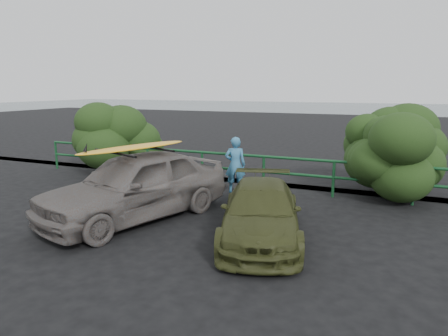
# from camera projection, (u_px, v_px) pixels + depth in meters

# --- Properties ---
(ground) EXTENTS (80.00, 80.00, 0.00)m
(ground) POSITION_uv_depth(u_px,v_px,m) (135.00, 245.00, 7.66)
(ground) COLOR black
(ocean) EXTENTS (200.00, 200.00, 0.00)m
(ocean) POSITION_uv_depth(u_px,v_px,m) (363.00, 107.00, 61.83)
(ocean) COLOR #536266
(ocean) RESTS_ON ground
(guardrail) EXTENTS (14.00, 0.08, 1.04)m
(guardrail) POSITION_uv_depth(u_px,v_px,m) (232.00, 170.00, 12.07)
(guardrail) COLOR #154C25
(guardrail) RESTS_ON ground
(shrub_left) EXTENTS (3.20, 2.40, 2.23)m
(shrub_left) POSITION_uv_depth(u_px,v_px,m) (111.00, 141.00, 14.14)
(shrub_left) COLOR #233D16
(shrub_left) RESTS_ON ground
(shrub_right) EXTENTS (3.20, 2.40, 2.27)m
(shrub_right) POSITION_uv_depth(u_px,v_px,m) (415.00, 159.00, 10.50)
(shrub_right) COLOR #233D16
(shrub_right) RESTS_ON ground
(sedan) EXTENTS (3.25, 4.95, 1.57)m
(sedan) POSITION_uv_depth(u_px,v_px,m) (136.00, 185.00, 9.12)
(sedan) COLOR #665F5B
(sedan) RESTS_ON ground
(olive_vehicle) EXTENTS (2.52, 4.02, 1.09)m
(olive_vehicle) POSITION_uv_depth(u_px,v_px,m) (261.00, 212.00, 7.96)
(olive_vehicle) COLOR #3A3F1C
(olive_vehicle) RESTS_ON ground
(man) EXTENTS (0.68, 0.54, 1.61)m
(man) POSITION_uv_depth(u_px,v_px,m) (235.00, 165.00, 11.38)
(man) COLOR teal
(man) RESTS_ON ground
(roof_rack) EXTENTS (1.79, 1.51, 0.05)m
(roof_rack) POSITION_uv_depth(u_px,v_px,m) (134.00, 150.00, 8.96)
(roof_rack) COLOR black
(roof_rack) RESTS_ON sedan
(surfboard) EXTENTS (1.49, 2.88, 0.08)m
(surfboard) POSITION_uv_depth(u_px,v_px,m) (134.00, 147.00, 8.94)
(surfboard) COLOR #FFAD1A
(surfboard) RESTS_ON roof_rack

